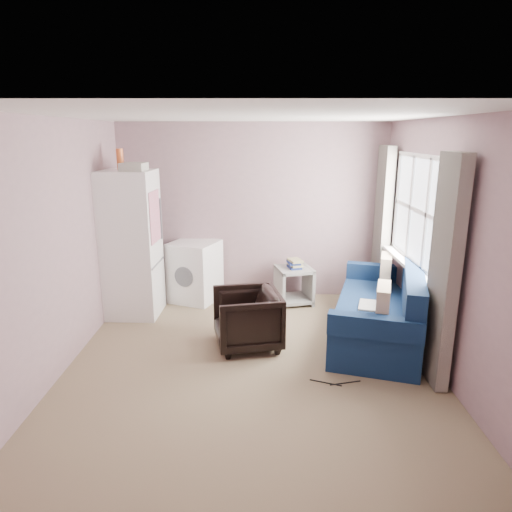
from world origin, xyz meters
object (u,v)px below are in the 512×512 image
(armchair, at_px, (247,316))
(fridge, at_px, (132,244))
(side_table, at_px, (294,283))
(washing_machine, at_px, (195,270))
(sofa, at_px, (383,312))

(armchair, xyz_separation_m, fridge, (-1.51, 0.97, 0.60))
(side_table, bearing_deg, washing_machine, 174.67)
(washing_machine, bearing_deg, fridge, -121.81)
(side_table, height_order, sofa, sofa)
(washing_machine, relative_size, sofa, 0.39)
(side_table, bearing_deg, armchair, -114.84)
(armchair, xyz_separation_m, sofa, (1.58, 0.19, -0.03))
(fridge, relative_size, side_table, 3.35)
(side_table, relative_size, sofa, 0.29)
(armchair, height_order, sofa, sofa)
(armchair, distance_m, washing_machine, 1.69)
(fridge, bearing_deg, side_table, 12.72)
(fridge, height_order, sofa, fridge)
(fridge, bearing_deg, armchair, -30.38)
(armchair, height_order, side_table, armchair)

